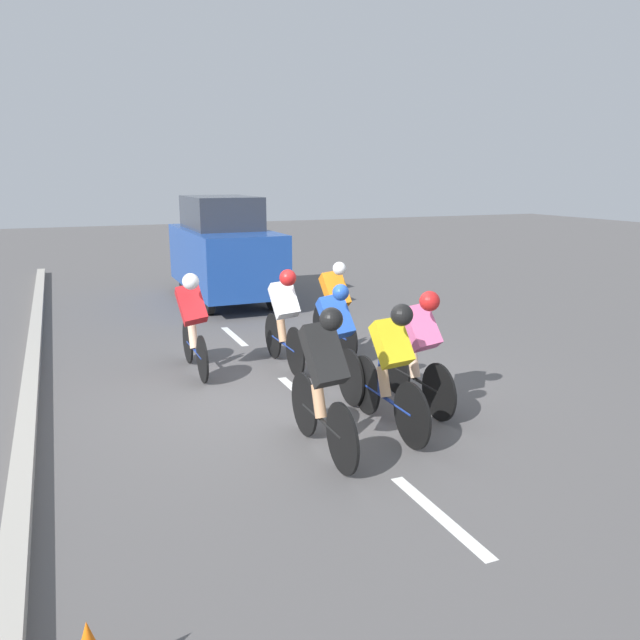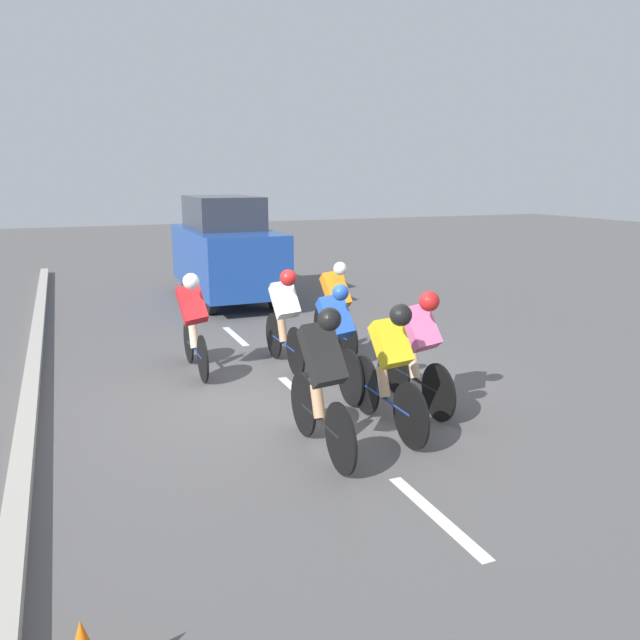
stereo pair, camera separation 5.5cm
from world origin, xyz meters
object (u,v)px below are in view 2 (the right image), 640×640
object	(u,v)px
cyclist_red	(193,320)
support_car	(226,250)
cyclist_pink	(419,346)
cyclist_black	(322,378)
cyclist_white	(285,315)
cyclist_blue	(335,337)
cyclist_orange	(335,306)
cyclist_yellow	(390,364)

from	to	relation	value
cyclist_red	support_car	distance (m)	5.33
cyclist_pink	cyclist_black	size ratio (longest dim) A/B	0.99
cyclist_white	support_car	distance (m)	5.30
cyclist_blue	cyclist_white	size ratio (longest dim) A/B	1.00
cyclist_pink	cyclist_black	xyz separation A→B (m)	(1.56, 0.76, 0.03)
cyclist_orange	cyclist_pink	size ratio (longest dim) A/B	1.02
cyclist_black	cyclist_blue	bearing A→B (deg)	-117.87
cyclist_orange	cyclist_black	world-z (taller)	cyclist_black
cyclist_black	support_car	size ratio (longest dim) A/B	0.41
cyclist_blue	cyclist_orange	size ratio (longest dim) A/B	1.00
cyclist_yellow	support_car	world-z (taller)	support_car
cyclist_red	cyclist_white	bearing A→B (deg)	169.25
cyclist_white	support_car	bearing A→B (deg)	-95.10
cyclist_orange	cyclist_black	xyz separation A→B (m)	(1.60, 3.30, 0.05)
cyclist_yellow	cyclist_orange	bearing A→B (deg)	-103.05
cyclist_white	cyclist_pink	bearing A→B (deg)	113.23
cyclist_yellow	support_car	size ratio (longest dim) A/B	0.43
cyclist_blue	support_car	distance (m)	6.61
cyclist_black	support_car	bearing A→B (deg)	-97.69
support_car	cyclist_pink	bearing A→B (deg)	93.50
cyclist_yellow	cyclist_pink	size ratio (longest dim) A/B	1.06
cyclist_white	cyclist_pink	world-z (taller)	cyclist_white
cyclist_yellow	support_car	distance (m)	7.93
cyclist_white	cyclist_red	size ratio (longest dim) A/B	1.01
cyclist_yellow	cyclist_red	xyz separation A→B (m)	(1.53, -2.88, 0.01)
cyclist_white	cyclist_orange	xyz separation A→B (m)	(-0.96, -0.39, -0.01)
cyclist_red	cyclist_pink	bearing A→B (deg)	132.49
cyclist_white	cyclist_red	distance (m)	1.29
cyclist_blue	cyclist_orange	bearing A→B (deg)	-113.96
cyclist_yellow	cyclist_blue	xyz separation A→B (m)	(0.06, -1.32, -0.02)
cyclist_orange	cyclist_black	distance (m)	3.66
cyclist_yellow	cyclist_pink	xyz separation A→B (m)	(-0.66, -0.49, 0.01)
cyclist_white	cyclist_black	distance (m)	2.98
cyclist_orange	cyclist_pink	xyz separation A→B (m)	(0.04, 2.54, 0.01)
cyclist_white	cyclist_black	bearing A→B (deg)	77.71
cyclist_white	cyclist_yellow	bearing A→B (deg)	95.68
cyclist_pink	support_car	size ratio (longest dim) A/B	0.41
cyclist_blue	cyclist_black	distance (m)	1.80
cyclist_pink	support_car	bearing A→B (deg)	-86.50
cyclist_white	cyclist_orange	world-z (taller)	cyclist_orange
cyclist_yellow	support_car	xyz separation A→B (m)	(-0.21, -7.91, 0.36)
cyclist_red	cyclist_pink	distance (m)	3.25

